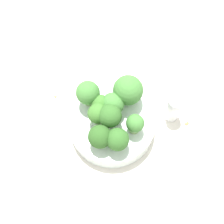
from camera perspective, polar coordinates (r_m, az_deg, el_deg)
name	(u,v)px	position (r m, az deg, el deg)	size (l,w,h in m)	color
ground_plane	(112,128)	(0.64, 0.00, -2.92)	(3.00, 3.00, 0.00)	silver
bowl	(112,124)	(0.62, 0.00, -2.19)	(0.17, 0.17, 0.04)	silver
broccoli_floret_0	(110,116)	(0.56, -0.40, -0.78)	(0.04, 0.04, 0.06)	#84AD66
broccoli_floret_1	(98,114)	(0.57, -2.58, -0.37)	(0.04, 0.04, 0.05)	#84AD66
broccoli_floret_2	(135,124)	(0.57, 4.23, -2.19)	(0.03, 0.03, 0.05)	#7A9E5B
broccoli_floret_3	(88,93)	(0.58, -4.42, 3.43)	(0.05, 0.05, 0.06)	#7A9E5B
broccoli_floret_4	(100,105)	(0.58, -2.13, 1.37)	(0.03, 0.03, 0.05)	#8EB770
broccoli_floret_5	(128,91)	(0.58, 2.94, 3.93)	(0.06, 0.06, 0.07)	#84AD66
broccoli_floret_6	(113,104)	(0.58, 0.11, 1.39)	(0.04, 0.04, 0.05)	#84AD66
broccoli_floret_7	(117,140)	(0.55, 1.00, -5.08)	(0.04, 0.04, 0.05)	#84AD66
broccoli_floret_8	(100,137)	(0.55, -2.23, -4.59)	(0.04, 0.04, 0.05)	#8EB770
pepper_shaker	(174,108)	(0.63, 11.22, 0.67)	(0.03, 0.03, 0.07)	silver
almond_crumb_0	(55,96)	(0.67, -10.34, 2.83)	(0.01, 0.00, 0.01)	#AD7F4C
almond_crumb_1	(187,123)	(0.65, 13.56, -2.01)	(0.01, 0.00, 0.01)	olive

